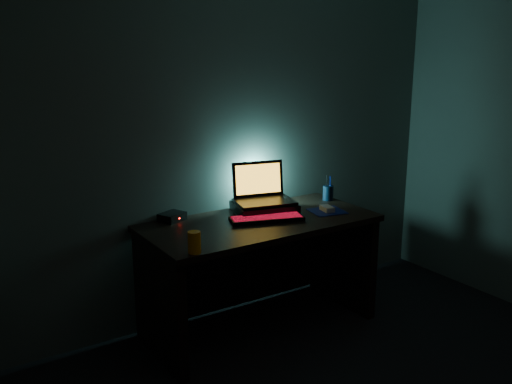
% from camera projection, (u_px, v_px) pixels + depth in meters
% --- Properties ---
extents(room, '(3.50, 4.00, 2.50)m').
position_uv_depth(room, '(492.00, 201.00, 2.19)').
color(room, black).
rests_on(room, ground).
extents(desk, '(1.50, 0.70, 0.75)m').
position_uv_depth(desk, '(256.00, 256.00, 3.74)').
color(desk, black).
rests_on(desk, ground).
extents(riser, '(0.46, 0.38, 0.06)m').
position_uv_depth(riser, '(264.00, 207.00, 3.81)').
color(riser, black).
rests_on(riser, desk).
extents(laptop, '(0.43, 0.36, 0.26)m').
position_uv_depth(laptop, '(262.00, 192.00, 3.84)').
color(laptop, black).
rests_on(laptop, riser).
extents(keyboard, '(0.49, 0.29, 0.03)m').
position_uv_depth(keyboard, '(267.00, 219.00, 3.62)').
color(keyboard, black).
rests_on(keyboard, desk).
extents(mousepad, '(0.26, 0.24, 0.00)m').
position_uv_depth(mousepad, '(327.00, 211.00, 3.82)').
color(mousepad, '#0B134D').
rests_on(mousepad, desk).
extents(mouse, '(0.08, 0.12, 0.03)m').
position_uv_depth(mouse, '(327.00, 209.00, 3.82)').
color(mouse, '#97989D').
rests_on(mouse, mousepad).
extents(pen_cup, '(0.08, 0.08, 0.11)m').
position_uv_depth(pen_cup, '(328.00, 193.00, 4.09)').
color(pen_cup, black).
rests_on(pen_cup, desk).
extents(juice_glass, '(0.08, 0.08, 0.12)m').
position_uv_depth(juice_glass, '(194.00, 242.00, 3.04)').
color(juice_glass, orange).
rests_on(juice_glass, desk).
extents(router, '(0.19, 0.17, 0.05)m').
position_uv_depth(router, '(172.00, 217.00, 3.62)').
color(router, black).
rests_on(router, desk).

